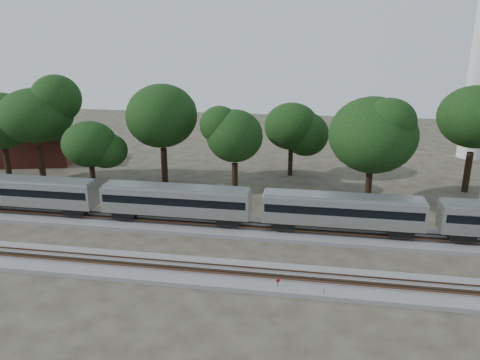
# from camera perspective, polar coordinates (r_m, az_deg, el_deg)

# --- Properties ---
(ground) EXTENTS (160.00, 160.00, 0.00)m
(ground) POSITION_cam_1_polar(r_m,az_deg,el_deg) (45.33, -4.40, -8.89)
(ground) COLOR #383328
(ground) RESTS_ON ground
(track_far) EXTENTS (160.00, 5.00, 0.73)m
(track_far) POSITION_cam_1_polar(r_m,az_deg,el_deg) (50.54, -2.77, -5.70)
(track_far) COLOR slate
(track_far) RESTS_ON ground
(track_near) EXTENTS (160.00, 5.00, 0.73)m
(track_near) POSITION_cam_1_polar(r_m,az_deg,el_deg) (41.81, -5.74, -11.03)
(track_near) COLOR slate
(track_near) RESTS_ON ground
(train) EXTENTS (83.96, 2.89, 4.26)m
(train) POSITION_cam_1_polar(r_m,az_deg,el_deg) (50.57, -7.66, -2.39)
(train) COLOR #B7B9BE
(train) RESTS_ON ground
(switch_stand_red) EXTENTS (0.32, 0.16, 1.06)m
(switch_stand_red) POSITION_cam_1_polar(r_m,az_deg,el_deg) (39.06, 4.65, -12.41)
(switch_stand_red) COLOR #512D19
(switch_stand_red) RESTS_ON ground
(switch_stand_white) EXTENTS (0.28, 0.11, 0.90)m
(switch_stand_white) POSITION_cam_1_polar(r_m,az_deg,el_deg) (38.63, 10.18, -13.20)
(switch_stand_white) COLOR #512D19
(switch_stand_white) RESTS_ON ground
(switch_lever) EXTENTS (0.57, 0.46, 0.30)m
(switch_lever) POSITION_cam_1_polar(r_m,az_deg,el_deg) (39.18, 0.11, -13.14)
(switch_lever) COLOR #512D19
(switch_lever) RESTS_ON ground
(brick_building) EXTENTS (12.19, 9.90, 5.14)m
(brick_building) POSITION_cam_1_polar(r_m,az_deg,el_deg) (81.72, -23.36, 3.72)
(brick_building) COLOR maroon
(brick_building) RESTS_ON ground
(tree_0) EXTENTS (8.79, 8.79, 12.39)m
(tree_0) POSITION_cam_1_polar(r_m,az_deg,el_deg) (71.69, -27.13, 6.40)
(tree_0) COLOR black
(tree_0) RESTS_ON ground
(tree_1) EXTENTS (9.61, 9.61, 13.55)m
(tree_1) POSITION_cam_1_polar(r_m,az_deg,el_deg) (69.12, -23.69, 7.19)
(tree_1) COLOR black
(tree_1) RESTS_ON ground
(tree_2) EXTENTS (6.74, 6.74, 9.50)m
(tree_2) POSITION_cam_1_polar(r_m,az_deg,el_deg) (62.34, -17.87, 4.17)
(tree_2) COLOR black
(tree_2) RESTS_ON ground
(tree_3) EXTENTS (9.76, 9.76, 13.76)m
(tree_3) POSITION_cam_1_polar(r_m,az_deg,el_deg) (63.23, -9.50, 7.72)
(tree_3) COLOR black
(tree_3) RESTS_ON ground
(tree_4) EXTENTS (7.87, 7.87, 11.09)m
(tree_4) POSITION_cam_1_polar(r_m,az_deg,el_deg) (58.84, -0.66, 5.38)
(tree_4) COLOR black
(tree_4) RESTS_ON ground
(tree_5) EXTENTS (7.44, 7.44, 10.50)m
(tree_5) POSITION_cam_1_polar(r_m,az_deg,el_deg) (67.63, 6.31, 6.52)
(tree_5) COLOR black
(tree_5) RESTS_ON ground
(tree_6) EXTENTS (8.89, 8.89, 12.53)m
(tree_6) POSITION_cam_1_polar(r_m,az_deg,el_deg) (56.83, 15.88, 5.31)
(tree_6) COLOR black
(tree_6) RESTS_ON ground
(tree_7) EXTENTS (10.10, 10.10, 14.24)m
(tree_7) POSITION_cam_1_polar(r_m,az_deg,el_deg) (66.50, 26.80, 6.86)
(tree_7) COLOR black
(tree_7) RESTS_ON ground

